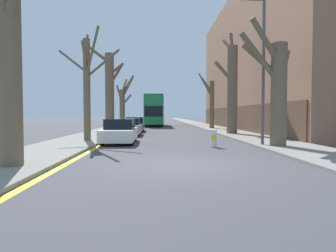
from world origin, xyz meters
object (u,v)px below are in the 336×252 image
street_tree_left_3 (123,103)px  street_tree_right_2 (211,102)px  street_tree_right_0 (277,88)px  double_decker_bus (154,109)px  street_tree_left_0 (9,32)px  parked_car_1 (130,127)px  parked_car_2 (135,125)px  street_tree_left_2 (109,88)px  lamp_post (261,63)px  street_tree_left_1 (87,84)px  parked_car_0 (120,132)px  traffic_bollard (213,138)px  street_tree_right_1 (232,87)px

street_tree_left_3 → street_tree_right_2: street_tree_left_3 is taller
street_tree_right_2 → street_tree_right_0: bearing=-90.2°
street_tree_left_3 → double_decker_bus: (3.91, 4.75, -0.63)m
street_tree_left_0 → parked_car_1: street_tree_left_0 is taller
street_tree_right_2 → parked_car_2: 9.78m
street_tree_right_0 → parked_car_1: size_ratio=1.51×
parked_car_2 → street_tree_left_2: bearing=-164.0°
parked_car_1 → street_tree_left_3: bearing=98.6°
parked_car_2 → lamp_post: size_ratio=0.54×
street_tree_left_1 → street_tree_left_0: bearing=-91.3°
street_tree_right_2 → parked_car_1: size_ratio=1.56×
double_decker_bus → street_tree_right_0: bearing=-77.1°
street_tree_right_0 → parked_car_2: street_tree_right_0 is taller
double_decker_bus → parked_car_0: (-1.71, -25.65, -1.76)m
street_tree_left_2 → traffic_bollard: size_ratio=9.48×
street_tree_right_2 → lamp_post: lamp_post is taller
street_tree_right_0 → street_tree_right_2: 18.90m
street_tree_left_2 → parked_car_1: street_tree_left_2 is taller
street_tree_right_0 → double_decker_bus: bearing=102.9°
street_tree_left_1 → street_tree_left_2: size_ratio=0.79×
street_tree_right_0 → street_tree_right_1: bearing=89.3°
street_tree_left_3 → parked_car_0: (2.20, -20.91, -2.39)m
street_tree_right_1 → parked_car_0: bearing=-140.2°
street_tree_left_0 → street_tree_left_3: (0.08, 29.13, -1.14)m
parked_car_0 → double_decker_bus: bearing=86.2°
street_tree_left_3 → lamp_post: (9.82, -23.06, 1.27)m
street_tree_right_2 → lamp_post: 18.43m
street_tree_left_3 → lamp_post: lamp_post is taller
street_tree_left_3 → street_tree_right_2: bearing=-24.1°
street_tree_right_1 → street_tree_right_0: bearing=-90.7°
street_tree_left_0 → street_tree_left_1: (0.21, 9.14, -0.65)m
street_tree_left_0 → lamp_post: bearing=31.5°
parked_car_0 → lamp_post: bearing=-15.8°
street_tree_left_0 → street_tree_left_3: street_tree_left_0 is taller
street_tree_left_1 → street_tree_right_1: street_tree_right_1 is taller
street_tree_left_1 → street_tree_right_1: 12.05m
street_tree_left_0 → street_tree_left_2: size_ratio=1.08×
street_tree_left_1 → street_tree_right_0: street_tree_left_1 is taller
double_decker_bus → traffic_bollard: bearing=-83.1°
parked_car_1 → street_tree_right_0: bearing=-47.5°
street_tree_left_0 → double_decker_bus: size_ratio=0.81×
street_tree_right_1 → lamp_post: (-0.72, -9.10, 0.38)m
street_tree_left_1 → lamp_post: 10.20m
street_tree_right_1 → double_decker_bus: size_ratio=0.76×
street_tree_left_2 → parked_car_2: 4.27m
street_tree_left_0 → parked_car_1: bearing=81.1°
parked_car_2 → traffic_bollard: bearing=-69.9°
double_decker_bus → parked_car_2: (-1.71, -14.03, -1.77)m
double_decker_bus → parked_car_2: size_ratio=2.72×
parked_car_0 → street_tree_left_2: bearing=102.0°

